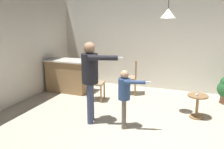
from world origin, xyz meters
TOP-DOWN VIEW (x-y plane):
  - ground at (0.00, 0.00)m, footprint 7.68×7.68m
  - wall_back at (0.00, 3.20)m, footprint 6.40×0.10m
  - kitchen_counter at (-2.45, 1.94)m, footprint 1.26×0.66m
  - side_table_by_couch at (1.20, 1.24)m, footprint 0.44×0.44m
  - person_adult at (-0.89, 0.22)m, footprint 0.87×0.47m
  - person_child at (-0.15, 0.20)m, footprint 0.64×0.33m
  - dining_chair_by_counter at (-0.62, 2.35)m, footprint 0.51×0.51m
  - dining_chair_near_wall at (-1.43, 1.48)m, footprint 0.48×0.48m
  - spare_remote_on_table at (1.17, 1.20)m, footprint 0.07×0.13m
  - ceiling_light_pendant at (0.47, 1.18)m, footprint 0.32×0.32m

SIDE VIEW (x-z plane):
  - ground at x=0.00m, z-range 0.00..0.00m
  - side_table_by_couch at x=1.20m, z-range 0.07..0.59m
  - kitchen_counter at x=-2.45m, z-range 0.00..0.95m
  - spare_remote_on_table at x=1.17m, z-range 0.52..0.56m
  - dining_chair_by_counter at x=-0.62m, z-range 0.05..1.05m
  - dining_chair_near_wall at x=-1.43m, z-range 0.05..1.05m
  - person_child at x=-0.15m, z-range 0.14..1.33m
  - person_adult at x=-0.89m, z-range 0.20..1.90m
  - wall_back at x=0.00m, z-range 0.00..2.70m
  - ceiling_light_pendant at x=0.47m, z-range 1.98..2.53m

